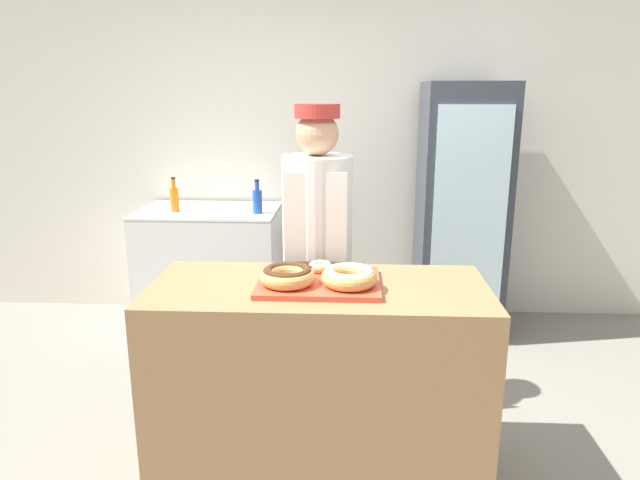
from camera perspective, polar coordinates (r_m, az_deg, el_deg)
The scene contains 14 objects.
ground_plane at distance 2.95m, azimuth -0.11°, elevation -22.02°, with size 14.00×14.00×0.00m, color gray.
wall_back at distance 4.51m, azimuth 1.34°, elevation 9.43°, with size 8.00×0.06×2.70m.
display_counter at distance 2.70m, azimuth -0.11°, elevation -14.01°, with size 1.49×0.66×0.94m.
serving_tray at distance 2.50m, azimuth -0.12°, elevation -4.30°, with size 0.53×0.41×0.02m.
donut_chocolate_glaze at distance 2.44m, azimuth -3.29°, elevation -3.52°, with size 0.24×0.24×0.07m.
donut_light_glaze at distance 2.43m, azimuth 2.93°, elevation -3.62°, with size 0.24×0.24×0.07m.
donut_mini_center at distance 2.62m, azimuth 0.04°, elevation -2.64°, with size 0.11×0.11×0.04m.
brownie_back_left at distance 2.63m, azimuth -1.67°, elevation -2.74°, with size 0.08×0.08×0.03m.
brownie_back_right at distance 2.62m, azimuth 1.75°, elevation -2.79°, with size 0.08×0.08×0.03m.
baker_person at distance 3.08m, azimuth -0.28°, elevation -1.61°, with size 0.37×0.37×1.70m.
beverage_fridge at distance 4.26m, azimuth 13.91°, elevation 2.74°, with size 0.60×0.60×1.83m.
chest_freezer at distance 4.42m, azimuth -10.82°, elevation -2.72°, with size 1.02×0.67×0.91m.
bottle_blue at distance 4.11m, azimuth -6.28°, elevation 3.97°, with size 0.07×0.07×0.24m.
bottle_orange at distance 4.27m, azimuth -14.36°, elevation 4.06°, with size 0.06×0.06×0.25m.
Camera 1 is at (0.13, -2.36, 1.77)m, focal length 32.00 mm.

